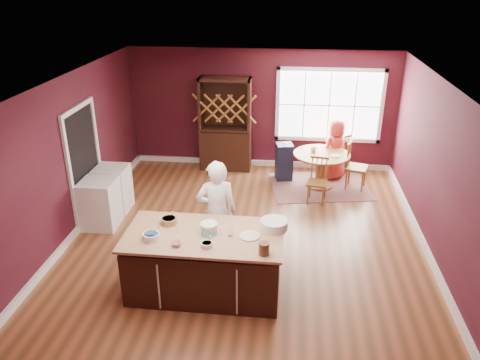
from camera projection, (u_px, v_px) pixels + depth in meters
name	position (u px, v px, depth m)	size (l,w,h in m)	color
room_shell	(246.00, 169.00, 7.42)	(7.00, 7.00, 7.00)	brown
window	(329.00, 105.00, 10.35)	(2.36, 0.10, 1.66)	white
doorway	(85.00, 166.00, 8.40)	(0.08, 1.26, 2.13)	white
kitchen_island	(205.00, 263.00, 6.62)	(2.19, 1.15, 0.92)	black
dining_table	(321.00, 163.00, 9.81)	(1.18, 1.18, 0.75)	olive
baker	(217.00, 213.00, 7.12)	(0.62, 0.41, 1.70)	white
layer_cake	(209.00, 228.00, 6.44)	(0.33, 0.33, 0.13)	white
bowl_blue	(151.00, 236.00, 6.28)	(0.23, 0.23, 0.09)	silver
bowl_yellow	(169.00, 221.00, 6.67)	(0.23, 0.23, 0.09)	#9E794F
bowl_pink	(176.00, 244.00, 6.13)	(0.14, 0.14, 0.05)	white
bowl_olive	(207.00, 245.00, 6.11)	(0.16, 0.16, 0.06)	silver
drinking_glass	(230.00, 231.00, 6.34)	(0.07, 0.07, 0.15)	silver
dinner_plate	(250.00, 236.00, 6.35)	(0.28, 0.28, 0.02)	beige
white_tub	(274.00, 225.00, 6.52)	(0.38, 0.38, 0.13)	white
stoneware_crock	(264.00, 249.00, 5.93)	(0.14, 0.14, 0.17)	brown
rug	(319.00, 186.00, 10.02)	(2.02, 1.56, 0.01)	brown
chair_east	(357.00, 165.00, 9.74)	(0.43, 0.41, 1.03)	brown
chair_south	(317.00, 181.00, 9.16)	(0.39, 0.37, 0.93)	olive
chair_north	(337.00, 154.00, 10.46)	(0.41, 0.39, 0.97)	brown
seated_woman	(335.00, 149.00, 10.18)	(0.65, 0.42, 1.33)	#BD3631
high_chair	(284.00, 161.00, 10.21)	(0.34, 0.34, 0.85)	black
toddler	(286.00, 144.00, 10.09)	(0.18, 0.14, 0.26)	#8CA5BF
table_plate	(335.00, 156.00, 9.58)	(0.21, 0.21, 0.02)	beige
table_cup	(314.00, 149.00, 9.82)	(0.12, 0.12, 0.10)	white
hutch	(225.00, 125.00, 10.54)	(1.15, 0.48, 2.11)	black
washer	(100.00, 204.00, 8.31)	(0.60, 0.58, 0.88)	white
dryer	(113.00, 189.00, 8.90)	(0.60, 0.58, 0.87)	silver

